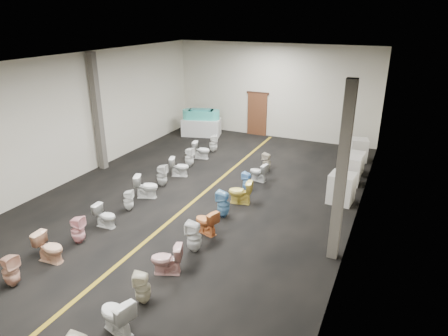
{
  "coord_description": "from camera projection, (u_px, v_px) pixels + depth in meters",
  "views": [
    {
      "loc": [
        5.85,
        -10.56,
        5.82
      ],
      "look_at": [
        0.55,
        1.0,
        0.85
      ],
      "focal_mm": 32.0,
      "sensor_mm": 36.0,
      "label": 1
    }
  ],
  "objects": [
    {
      "name": "floor",
      "position": [
        196.0,
        199.0,
        13.33
      ],
      "size": [
        16.0,
        16.0,
        0.0
      ],
      "primitive_type": "plane",
      "color": "black",
      "rests_on": "ground"
    },
    {
      "name": "toilet_left_7",
      "position": [
        162.0,
        176.0,
        14.18
      ],
      "size": [
        0.43,
        0.42,
        0.81
      ],
      "primitive_type": "imported",
      "rotation": [
        0.0,
        0.0,
        1.73
      ],
      "color": "silver",
      "rests_on": "floor"
    },
    {
      "name": "column_right",
      "position": [
        341.0,
        175.0,
        9.39
      ],
      "size": [
        0.25,
        0.25,
        4.5
      ],
      "primitive_type": "cube",
      "color": "#59544C",
      "rests_on": "floor"
    },
    {
      "name": "door_frame",
      "position": [
        258.0,
        93.0,
        19.6
      ],
      "size": [
        1.15,
        0.08,
        0.1
      ],
      "primitive_type": "cube",
      "color": "#331C11",
      "rests_on": "back_door"
    },
    {
      "name": "toilet_right_9",
      "position": [
        258.0,
        172.0,
        14.64
      ],
      "size": [
        0.74,
        0.51,
        0.7
      ],
      "primitive_type": "imported",
      "rotation": [
        0.0,
        0.0,
        -1.76
      ],
      "color": "silver",
      "rests_on": "floor"
    },
    {
      "name": "toilet_right_6",
      "position": [
        223.0,
        204.0,
        12.03
      ],
      "size": [
        0.4,
        0.39,
        0.85
      ],
      "primitive_type": "imported",
      "rotation": [
        0.0,
        0.0,
        -1.54
      ],
      "color": "#68A1CB",
      "rests_on": "floor"
    },
    {
      "name": "wall_back",
      "position": [
        274.0,
        91.0,
        19.28
      ],
      "size": [
        10.0,
        0.0,
        10.0
      ],
      "primitive_type": "plane",
      "rotation": [
        1.57,
        0.0,
        0.0
      ],
      "color": "beige",
      "rests_on": "ground"
    },
    {
      "name": "wall_left",
      "position": [
        73.0,
        118.0,
        14.45
      ],
      "size": [
        0.0,
        16.0,
        16.0
      ],
      "primitive_type": "plane",
      "rotation": [
        1.57,
        0.0,
        1.57
      ],
      "color": "beige",
      "rests_on": "ground"
    },
    {
      "name": "toilet_left_11",
      "position": [
        213.0,
        143.0,
        17.68
      ],
      "size": [
        0.47,
        0.47,
        0.79
      ],
      "primitive_type": "imported",
      "rotation": [
        0.0,
        0.0,
        1.96
      ],
      "color": "white",
      "rests_on": "floor"
    },
    {
      "name": "toilet_right_4",
      "position": [
        194.0,
        237.0,
        10.27
      ],
      "size": [
        0.44,
        0.43,
        0.85
      ],
      "primitive_type": "imported",
      "rotation": [
        0.0,
        0.0,
        -1.44
      ],
      "color": "silver",
      "rests_on": "floor"
    },
    {
      "name": "toilet_left_4",
      "position": [
        105.0,
        216.0,
        11.5
      ],
      "size": [
        0.68,
        0.41,
        0.68
      ],
      "primitive_type": "imported",
      "rotation": [
        0.0,
        0.0,
        1.61
      ],
      "color": "silver",
      "rests_on": "floor"
    },
    {
      "name": "display_table",
      "position": [
        201.0,
        127.0,
        20.1
      ],
      "size": [
        2.07,
        1.41,
        0.84
      ],
      "primitive_type": "cube",
      "rotation": [
        0.0,
        0.0,
        0.27
      ],
      "color": "silver",
      "rests_on": "floor"
    },
    {
      "name": "toilet_right_10",
      "position": [
        267.0,
        162.0,
        15.6
      ],
      "size": [
        0.34,
        0.34,
        0.72
      ],
      "primitive_type": "imported",
      "rotation": [
        0.0,
        0.0,
        -1.62
      ],
      "color": "beige",
      "rests_on": "floor"
    },
    {
      "name": "ceiling",
      "position": [
        193.0,
        61.0,
        11.69
      ],
      "size": [
        16.0,
        16.0,
        0.0
      ],
      "primitive_type": "plane",
      "rotation": [
        3.14,
        0.0,
        0.0
      ],
      "color": "black",
      "rests_on": "ground"
    },
    {
      "name": "appliance_crate_c",
      "position": [
        354.0,
        163.0,
        15.37
      ],
      "size": [
        0.76,
        0.76,
        0.82
      ],
      "primitive_type": "cube",
      "rotation": [
        0.0,
        0.0,
        -0.05
      ],
      "color": "silver",
      "rests_on": "floor"
    },
    {
      "name": "toilet_left_1",
      "position": [
        11.0,
        270.0,
        8.97
      ],
      "size": [
        0.39,
        0.39,
        0.8
      ],
      "primitive_type": "imported",
      "rotation": [
        0.0,
        0.0,
        1.5
      ],
      "color": "#E3A98D",
      "rests_on": "floor"
    },
    {
      "name": "toilet_left_8",
      "position": [
        180.0,
        167.0,
        15.09
      ],
      "size": [
        0.81,
        0.62,
        0.73
      ],
      "primitive_type": "imported",
      "rotation": [
        0.0,
        0.0,
        1.89
      ],
      "color": "white",
      "rests_on": "floor"
    },
    {
      "name": "toilet_right_3",
      "position": [
        167.0,
        259.0,
        9.41
      ],
      "size": [
        0.85,
        0.67,
        0.77
      ],
      "primitive_type": "imported",
      "rotation": [
        0.0,
        0.0,
        -1.2
      ],
      "color": "#D59D98",
      "rests_on": "floor"
    },
    {
      "name": "toilet_right_8",
      "position": [
        247.0,
        182.0,
        13.83
      ],
      "size": [
        0.34,
        0.34,
        0.68
      ],
      "primitive_type": "imported",
      "rotation": [
        0.0,
        0.0,
        -1.67
      ],
      "color": "#74B0E9",
      "rests_on": "floor"
    },
    {
      "name": "toilet_left_2",
      "position": [
        50.0,
        248.0,
        9.88
      ],
      "size": [
        0.77,
        0.47,
        0.76
      ],
      "primitive_type": "imported",
      "rotation": [
        0.0,
        0.0,
        1.63
      ],
      "color": "#F6BB94",
      "rests_on": "floor"
    },
    {
      "name": "appliance_crate_d",
      "position": [
        359.0,
        150.0,
        16.61
      ],
      "size": [
        0.8,
        0.8,
        0.95
      ],
      "primitive_type": "cube",
      "rotation": [
        0.0,
        0.0,
        0.24
      ],
      "color": "silver",
      "rests_on": "floor"
    },
    {
      "name": "aisle_stripe",
      "position": [
        196.0,
        199.0,
        13.33
      ],
      "size": [
        0.12,
        15.6,
        0.01
      ],
      "primitive_type": "cube",
      "color": "olive",
      "rests_on": "floor"
    },
    {
      "name": "toilet_left_5",
      "position": [
        128.0,
        200.0,
        12.46
      ],
      "size": [
        0.39,
        0.39,
        0.68
      ],
      "primitive_type": "imported",
      "rotation": [
        0.0,
        0.0,
        1.89
      ],
      "color": "white",
      "rests_on": "floor"
    },
    {
      "name": "bathtub",
      "position": [
        201.0,
        114.0,
        19.86
      ],
      "size": [
        1.8,
        1.03,
        0.55
      ],
      "rotation": [
        0.0,
        0.0,
        0.31
      ],
      "color": "#44C5B5",
      "rests_on": "display_table"
    },
    {
      "name": "toilet_left_9",
      "position": [
        189.0,
        157.0,
        16.01
      ],
      "size": [
        0.37,
        0.37,
        0.79
      ],
      "primitive_type": "imported",
      "rotation": [
        0.0,
        0.0,
        1.54
      ],
      "color": "white",
      "rests_on": "floor"
    },
    {
      "name": "toilet_left_6",
      "position": [
        146.0,
        186.0,
        13.33
      ],
      "size": [
        0.87,
        0.68,
        0.78
      ],
      "primitive_type": "imported",
      "rotation": [
        0.0,
        0.0,
        1.93
      ],
      "color": "white",
      "rests_on": "floor"
    },
    {
      "name": "wall_right",
      "position": [
        361.0,
        157.0,
        10.57
      ],
      "size": [
        0.0,
        16.0,
        16.0
      ],
      "primitive_type": "plane",
      "rotation": [
        1.57,
        0.0,
        -1.57
      ],
      "color": "beige",
      "rests_on": "ground"
    },
    {
      "name": "toilet_right_5",
      "position": [
        206.0,
        222.0,
        11.14
      ],
      "size": [
        0.81,
        0.61,
        0.74
      ],
      "primitive_type": "imported",
      "rotation": [
        0.0,
        0.0,
        -1.88
      ],
      "color": "#DB7C3F",
      "rests_on": "floor"
    },
    {
      "name": "toilet_left_3",
      "position": [
        78.0,
        230.0,
        10.66
      ],
      "size": [
        0.42,
        0.41,
        0.79
      ],
      "primitive_type": "imported",
      "rotation": [
        0.0,
        0.0,
        1.73
      ],
      "color": "#F7AFB4",
      "rests_on": "floor"
    },
    {
      "name": "toilet_left_10",
      "position": [
        201.0,
        150.0,
        16.92
      ],
      "size": [
        0.78,
        0.53,
        0.73
      ],
      "primitive_type": "imported",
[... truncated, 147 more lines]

